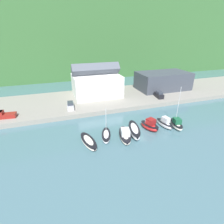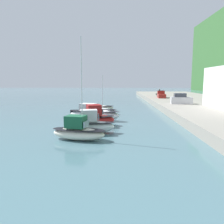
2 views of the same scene
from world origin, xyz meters
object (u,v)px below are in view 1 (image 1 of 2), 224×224
moored_boat_0 (89,142)px  moored_boat_2 (125,135)px  moored_boat_5 (165,123)px  moored_boat_4 (150,125)px  moored_boat_6 (176,124)px  parked_car_0 (71,106)px  pickup_truck_1 (4,115)px  moored_boat_3 (134,130)px  moored_boat_1 (106,135)px  parked_car_1 (159,95)px

moored_boat_0 → moored_boat_2: bearing=-11.4°
moored_boat_2 → moored_boat_5: moored_boat_5 is taller
moored_boat_4 → moored_boat_5: 4.04m
moored_boat_6 → parked_car_0: bearing=156.6°
moored_boat_0 → pickup_truck_1: (-18.35, 16.47, 1.49)m
moored_boat_2 → moored_boat_5: (11.04, 1.51, 0.19)m
moored_boat_2 → moored_boat_3: size_ratio=0.92×
moored_boat_1 → moored_boat_6: size_ratio=0.69×
moored_boat_5 → parked_car_0: bearing=134.0°
moored_boat_4 → parked_car_1: bearing=34.4°
moored_boat_6 → pickup_truck_1: bearing=170.5°
moored_boat_0 → parked_car_1: size_ratio=1.67×
moored_boat_5 → moored_boat_6: bearing=-28.9°
moored_boat_2 → parked_car_0: 19.93m
parked_car_1 → pickup_truck_1: (-45.97, -1.01, -0.10)m
moored_boat_1 → moored_boat_4: bearing=18.3°
moored_boat_2 → moored_boat_4: moored_boat_4 is taller
parked_car_0 → pickup_truck_1: (-16.75, -0.69, -0.10)m
moored_boat_5 → parked_car_1: (8.56, 16.22, 1.17)m
moored_boat_1 → moored_boat_4: (10.88, 0.24, 0.47)m
moored_boat_5 → parked_car_0: (-20.66, 15.90, 1.17)m
moored_boat_6 → pickup_truck_1: 43.17m
moored_boat_3 → moored_boat_0: bearing=-161.2°
moored_boat_5 → parked_car_0: parked_car_0 is taller
moored_boat_2 → pickup_truck_1: pickup_truck_1 is taller
moored_boat_6 → pickup_truck_1: (-40.01, 16.18, 1.16)m
moored_boat_0 → moored_boat_3: moored_boat_3 is taller
moored_boat_6 → parked_car_1: moored_boat_6 is taller
moored_boat_0 → moored_boat_3: bearing=-5.7°
moored_boat_3 → moored_boat_2: bearing=-145.0°
moored_boat_4 → parked_car_0: (-16.62, 15.79, 1.12)m
moored_boat_2 → pickup_truck_1: size_ratio=1.56×
moored_boat_0 → parked_car_1: 32.73m
moored_boat_5 → parked_car_1: bearing=53.8°
moored_boat_4 → moored_boat_6: bearing=-26.8°
moored_boat_4 → moored_boat_2: bearing=175.4°
moored_boat_0 → moored_boat_4: moored_boat_4 is taller
moored_boat_1 → moored_boat_3: bearing=13.5°
moored_boat_4 → moored_boat_6: 6.72m
moored_boat_1 → moored_boat_2: bearing=-2.6°
moored_boat_5 → moored_boat_6: size_ratio=0.55×
moored_boat_5 → parked_car_0: size_ratio=1.26×
moored_boat_3 → pickup_truck_1: pickup_truck_1 is taller
moored_boat_3 → moored_boat_6: bearing=12.6°
moored_boat_0 → parked_car_1: parked_car_1 is taller
pickup_truck_1 → parked_car_1: bearing=-83.9°
moored_boat_3 → parked_car_0: 20.56m
pickup_truck_1 → moored_boat_5: bearing=-107.3°
moored_boat_2 → moored_boat_6: (13.64, 0.54, 0.10)m
moored_boat_3 → parked_car_1: bearing=59.6°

